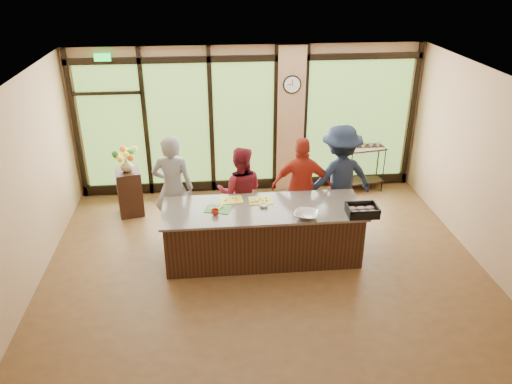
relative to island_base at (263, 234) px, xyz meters
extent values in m
plane|color=brown|center=(0.00, -0.30, -0.44)|extent=(7.00, 7.00, 0.00)
plane|color=silver|center=(0.00, -0.30, 2.56)|extent=(7.00, 7.00, 0.00)
plane|color=tan|center=(0.00, 2.70, 1.06)|extent=(7.00, 0.00, 7.00)
plane|color=tan|center=(-3.50, -0.30, 1.06)|extent=(0.00, 6.00, 6.00)
plane|color=tan|center=(3.50, -0.30, 1.06)|extent=(0.00, 6.00, 6.00)
cube|color=tan|center=(0.85, 2.64, 1.06)|extent=(0.55, 0.12, 3.00)
cube|color=black|center=(0.00, 2.65, 2.31)|extent=(6.90, 0.08, 0.12)
cube|color=black|center=(0.00, 2.65, -0.32)|extent=(6.90, 0.08, 0.20)
cube|color=#19D83F|center=(-2.70, 2.60, 2.39)|extent=(0.30, 0.04, 0.14)
cube|color=#317127|center=(-2.70, 2.67, 1.01)|extent=(1.20, 0.02, 2.50)
cube|color=#317127|center=(-1.40, 2.67, 1.01)|extent=(1.20, 0.02, 2.50)
cube|color=#317127|center=(-0.10, 2.67, 1.01)|extent=(1.20, 0.02, 2.50)
cube|color=#317127|center=(2.25, 2.67, 1.01)|extent=(2.10, 0.02, 2.50)
cube|color=black|center=(-3.40, 2.65, 1.06)|extent=(0.08, 0.08, 3.00)
cube|color=black|center=(-2.05, 2.65, 1.06)|extent=(0.08, 0.08, 3.00)
cube|color=black|center=(-0.75, 2.65, 1.06)|extent=(0.08, 0.08, 3.00)
cube|color=black|center=(0.55, 2.65, 1.06)|extent=(0.08, 0.08, 3.00)
cube|color=black|center=(1.15, 2.65, 1.06)|extent=(0.08, 0.08, 3.00)
cube|color=black|center=(3.40, 2.65, 1.06)|extent=(0.08, 0.08, 3.00)
cube|color=black|center=(0.00, 0.00, 0.00)|extent=(3.10, 1.00, 0.88)
cube|color=slate|center=(0.00, 0.00, 0.46)|extent=(3.20, 1.10, 0.04)
cylinder|color=black|center=(0.85, 2.57, 1.81)|extent=(0.36, 0.04, 0.36)
cylinder|color=white|center=(0.85, 2.55, 1.81)|extent=(0.31, 0.01, 0.31)
cube|color=black|center=(0.85, 2.55, 1.86)|extent=(0.01, 0.00, 0.11)
cube|color=black|center=(0.80, 2.55, 1.81)|extent=(0.09, 0.00, 0.01)
imported|color=gray|center=(-1.45, 0.79, 0.51)|extent=(0.75, 0.54, 1.91)
imported|color=maroon|center=(-0.30, 0.79, 0.39)|extent=(0.88, 0.73, 1.65)
imported|color=#A42B19|center=(0.77, 0.75, 0.46)|extent=(1.10, 0.59, 1.79)
imported|color=#192137|center=(1.45, 0.84, 0.54)|extent=(1.39, 0.97, 1.96)
cube|color=black|center=(1.50, -0.38, 0.52)|extent=(0.48, 0.38, 0.08)
imported|color=silver|center=(0.63, -0.38, 0.52)|extent=(0.47, 0.47, 0.09)
cube|color=#3D9134|center=(-0.71, 0.02, 0.49)|extent=(0.46, 0.39, 0.01)
cube|color=yellow|center=(-0.49, 0.32, 0.49)|extent=(0.40, 0.31, 0.01)
cube|color=yellow|center=(-0.01, 0.24, 0.49)|extent=(0.40, 0.31, 0.01)
imported|color=white|center=(-0.76, 0.00, 0.50)|extent=(0.15, 0.15, 0.04)
imported|color=white|center=(0.02, 0.03, 0.50)|extent=(0.16, 0.16, 0.04)
imported|color=white|center=(-0.14, 0.23, 0.50)|extent=(0.16, 0.16, 0.03)
imported|color=#A81F10|center=(-0.76, -0.16, 0.52)|extent=(0.13, 0.13, 0.09)
cube|color=black|center=(-2.36, 1.76, 0.00)|extent=(0.54, 0.54, 0.89)
imported|color=olive|center=(-2.36, 1.76, 0.57)|extent=(0.24, 0.24, 0.25)
cube|color=black|center=(2.43, 2.45, -0.25)|extent=(0.82, 0.56, 0.03)
cube|color=black|center=(2.43, 2.45, 0.48)|extent=(0.82, 0.56, 0.03)
cylinder|color=black|center=(2.09, 2.26, 0.05)|extent=(0.03, 0.03, 0.97)
cylinder|color=black|center=(2.78, 2.26, 0.05)|extent=(0.03, 0.03, 0.97)
cylinder|color=black|center=(2.09, 2.64, 0.05)|extent=(0.03, 0.03, 0.97)
cylinder|color=black|center=(2.78, 2.64, 0.05)|extent=(0.03, 0.03, 0.97)
imported|color=silver|center=(2.19, 2.45, 0.55)|extent=(0.13, 0.13, 0.10)
imported|color=silver|center=(2.36, 2.45, 0.55)|extent=(0.13, 0.13, 0.10)
imported|color=silver|center=(2.52, 2.45, 0.55)|extent=(0.13, 0.13, 0.10)
imported|color=silver|center=(2.67, 2.45, 0.55)|extent=(0.13, 0.13, 0.10)
camera|label=1|loc=(-0.79, -6.97, 4.16)|focal=35.00mm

